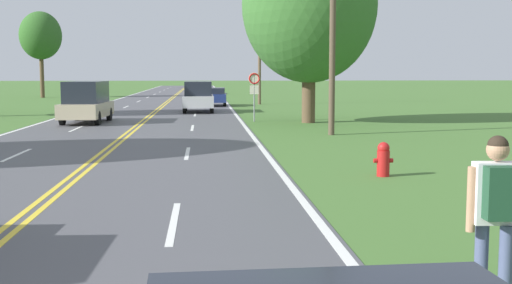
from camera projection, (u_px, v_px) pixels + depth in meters
hitchhiker_person at (497, 203)px, 6.60m from camera, size 0.61×0.44×1.78m
fire_hydrant at (383, 159)px, 15.04m from camera, size 0.46×0.30×0.81m
traffic_sign at (254, 85)px, 31.80m from camera, size 0.60×0.10×2.44m
utility_pole_midground at (333, 10)px, 24.65m from camera, size 1.80×0.24×9.35m
utility_pole_far at (259, 38)px, 49.14m from camera, size 1.80×0.24×9.79m
tree_behind_sign at (41, 36)px, 62.35m from camera, size 4.04×4.04×8.37m
tree_right_cluster at (309, 5)px, 30.72m from camera, size 6.49×6.49×9.40m
car_champagne_van_mid_near at (86, 102)px, 31.10m from camera, size 2.01×4.77×2.02m
car_silver_suv_mid_far at (198, 96)px, 39.67m from camera, size 1.86×4.53×1.90m
car_dark_blue_hatchback_receding at (214, 96)px, 47.22m from camera, size 1.90×3.92×1.33m
car_maroon_hatchback_distant at (200, 87)px, 73.78m from camera, size 2.03×3.53×1.43m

